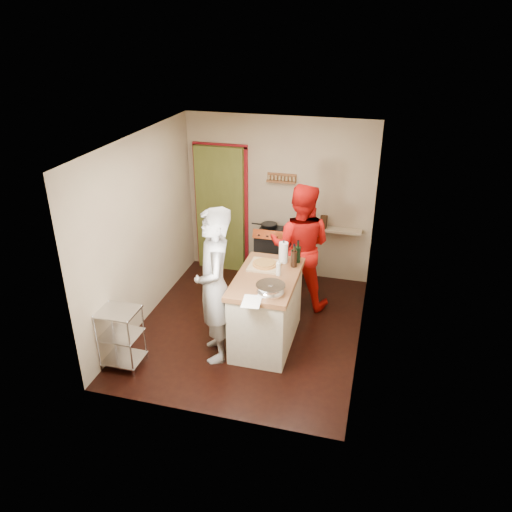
{
  "coord_description": "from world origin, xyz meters",
  "views": [
    {
      "loc": [
        1.6,
        -5.62,
        3.93
      ],
      "look_at": [
        0.1,
        0.0,
        1.12
      ],
      "focal_mm": 35.0,
      "sensor_mm": 36.0,
      "label": 1
    }
  ],
  "objects_px": {
    "stove": "(276,256)",
    "person_red": "(300,247)",
    "island": "(267,308)",
    "person_stripe": "(214,286)",
    "wire_shelving": "(121,335)"
  },
  "relations": [
    {
      "from": "stove",
      "to": "wire_shelving",
      "type": "relative_size",
      "value": 1.26
    },
    {
      "from": "person_red",
      "to": "island",
      "type": "bearing_deg",
      "value": 78.2
    },
    {
      "from": "island",
      "to": "person_stripe",
      "type": "bearing_deg",
      "value": -140.87
    },
    {
      "from": "island",
      "to": "person_red",
      "type": "height_order",
      "value": "person_red"
    },
    {
      "from": "island",
      "to": "person_stripe",
      "type": "relative_size",
      "value": 0.73
    },
    {
      "from": "stove",
      "to": "person_stripe",
      "type": "distance_m",
      "value": 2.2
    },
    {
      "from": "stove",
      "to": "person_stripe",
      "type": "relative_size",
      "value": 0.5
    },
    {
      "from": "island",
      "to": "person_red",
      "type": "distance_m",
      "value": 1.18
    },
    {
      "from": "island",
      "to": "person_red",
      "type": "relative_size",
      "value": 0.77
    },
    {
      "from": "stove",
      "to": "person_red",
      "type": "distance_m",
      "value": 0.91
    },
    {
      "from": "stove",
      "to": "person_red",
      "type": "bearing_deg",
      "value": -50.91
    },
    {
      "from": "wire_shelving",
      "to": "island",
      "type": "bearing_deg",
      "value": 30.95
    },
    {
      "from": "island",
      "to": "person_red",
      "type": "bearing_deg",
      "value": 77.95
    },
    {
      "from": "wire_shelving",
      "to": "island",
      "type": "distance_m",
      "value": 1.85
    },
    {
      "from": "person_red",
      "to": "wire_shelving",
      "type": "bearing_deg",
      "value": 48.39
    }
  ]
}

